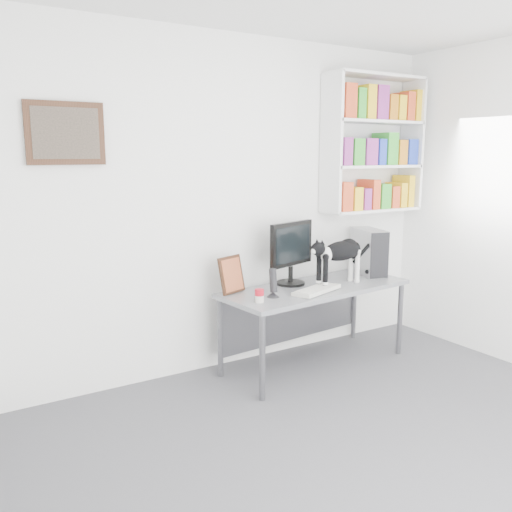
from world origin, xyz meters
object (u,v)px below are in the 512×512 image
object	(u,v)px
keyboard	(317,290)
cat	(340,262)
desk	(315,326)
bookshelf	(374,144)
speaker	(273,282)
soup_can	(259,296)
leaning_print	(231,274)
monitor	(291,253)
pc_tower	(369,252)

from	to	relation	value
keyboard	cat	size ratio (longest dim) A/B	0.72
desk	cat	bearing A→B (deg)	-23.64
bookshelf	speaker	world-z (taller)	bookshelf
keyboard	soup_can	size ratio (longest dim) A/B	4.54
bookshelf	leaning_print	bearing A→B (deg)	-176.66
bookshelf	speaker	distance (m)	1.75
bookshelf	keyboard	bearing A→B (deg)	-155.96
monitor	soup_can	xyz separation A→B (m)	(-0.52, -0.34, -0.22)
cat	speaker	bearing A→B (deg)	175.51
pc_tower	cat	bearing A→B (deg)	-143.00
desk	monitor	bearing A→B (deg)	124.94
speaker	soup_can	size ratio (longest dim) A/B	2.33
bookshelf	monitor	size ratio (longest dim) A/B	2.30
keyboard	cat	world-z (taller)	cat
desk	monitor	size ratio (longest dim) A/B	3.04
desk	speaker	xyz separation A→B (m)	(-0.49, -0.10, 0.46)
monitor	cat	bearing A→B (deg)	-50.57
speaker	bookshelf	bearing A→B (deg)	23.99
monitor	bookshelf	bearing A→B (deg)	-10.02
desk	pc_tower	xyz separation A→B (m)	(0.70, 0.12, 0.55)
bookshelf	soup_can	world-z (taller)	bookshelf
soup_can	cat	size ratio (longest dim) A/B	0.16
bookshelf	leaning_print	world-z (taller)	bookshelf
keyboard	speaker	size ratio (longest dim) A/B	1.95
bookshelf	soup_can	distance (m)	1.93
bookshelf	desk	size ratio (longest dim) A/B	0.76
keyboard	pc_tower	xyz separation A→B (m)	(0.81, 0.28, 0.19)
monitor	speaker	distance (m)	0.47
monitor	cat	size ratio (longest dim) A/B	0.86
keyboard	cat	distance (m)	0.37
bookshelf	keyboard	xyz separation A→B (m)	(-0.97, -0.43, -1.15)
keyboard	leaning_print	distance (m)	0.69
monitor	speaker	bearing A→B (deg)	-159.37
speaker	leaning_print	bearing A→B (deg)	134.46
bookshelf	speaker	xyz separation A→B (m)	(-1.34, -0.37, -1.05)
pc_tower	cat	world-z (taller)	pc_tower
monitor	keyboard	world-z (taller)	monitor
leaning_print	desk	bearing A→B (deg)	-34.03
desk	keyboard	size ratio (longest dim) A/B	3.63
desk	monitor	xyz separation A→B (m)	(-0.14, 0.17, 0.61)
keyboard	soup_can	bearing A→B (deg)	163.37
soup_can	bookshelf	bearing A→B (deg)	16.42
speaker	leaning_print	xyz separation A→B (m)	(-0.21, 0.28, 0.04)
desk	leaning_print	size ratio (longest dim) A/B	5.40
bookshelf	desk	world-z (taller)	bookshelf
monitor	leaning_print	size ratio (longest dim) A/B	1.78
pc_tower	soup_can	size ratio (longest dim) A/B	4.15
bookshelf	monitor	distance (m)	1.34
monitor	pc_tower	world-z (taller)	monitor
leaning_print	speaker	bearing A→B (deg)	-73.18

